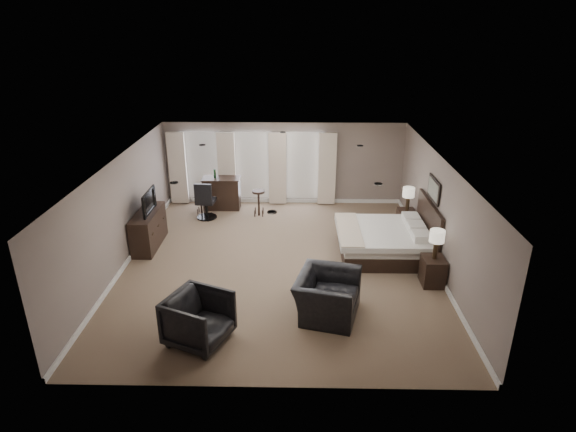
{
  "coord_description": "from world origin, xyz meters",
  "views": [
    {
      "loc": [
        0.41,
        -10.41,
        5.59
      ],
      "look_at": [
        0.2,
        0.4,
        1.1
      ],
      "focal_mm": 30.0,
      "sensor_mm": 36.0,
      "label": 1
    }
  ],
  "objects_px": {
    "lamp_near": "(436,245)",
    "tv": "(146,210)",
    "nightstand_near": "(433,271)",
    "bed": "(384,229)",
    "desk_chair": "(206,200)",
    "lamp_far": "(408,199)",
    "dresser": "(149,229)",
    "bar_stool_left": "(201,203)",
    "bar_stool_right": "(259,203)",
    "bar_counter": "(222,193)",
    "armchair_near": "(327,289)",
    "nightstand_far": "(406,221)",
    "armchair_far": "(199,317)"
  },
  "relations": [
    {
      "from": "lamp_near",
      "to": "desk_chair",
      "type": "height_order",
      "value": "lamp_near"
    },
    {
      "from": "dresser",
      "to": "bar_counter",
      "type": "bearing_deg",
      "value": 60.8
    },
    {
      "from": "bar_counter",
      "to": "lamp_far",
      "type": "bearing_deg",
      "value": -16.94
    },
    {
      "from": "nightstand_far",
      "to": "bar_counter",
      "type": "relative_size",
      "value": 0.54
    },
    {
      "from": "dresser",
      "to": "bar_stool_left",
      "type": "distance_m",
      "value": 2.46
    },
    {
      "from": "tv",
      "to": "armchair_near",
      "type": "distance_m",
      "value": 5.46
    },
    {
      "from": "armchair_near",
      "to": "armchair_far",
      "type": "bearing_deg",
      "value": 126.07
    },
    {
      "from": "dresser",
      "to": "desk_chair",
      "type": "xyz_separation_m",
      "value": [
        1.16,
        1.9,
        0.11
      ]
    },
    {
      "from": "bed",
      "to": "nightstand_near",
      "type": "height_order",
      "value": "bed"
    },
    {
      "from": "lamp_near",
      "to": "lamp_far",
      "type": "distance_m",
      "value": 2.9
    },
    {
      "from": "bar_stool_left",
      "to": "lamp_far",
      "type": "bearing_deg",
      "value": -11.32
    },
    {
      "from": "bed",
      "to": "bar_counter",
      "type": "bearing_deg",
      "value": 145.55
    },
    {
      "from": "nightstand_near",
      "to": "desk_chair",
      "type": "distance_m",
      "value": 6.86
    },
    {
      "from": "bed",
      "to": "tv",
      "type": "xyz_separation_m",
      "value": [
        -6.03,
        0.38,
        0.31
      ]
    },
    {
      "from": "bar_stool_left",
      "to": "desk_chair",
      "type": "height_order",
      "value": "desk_chair"
    },
    {
      "from": "tv",
      "to": "armchair_near",
      "type": "bearing_deg",
      "value": -124.47
    },
    {
      "from": "bar_counter",
      "to": "armchair_near",
      "type": "bearing_deg",
      "value": -62.92
    },
    {
      "from": "armchair_far",
      "to": "desk_chair",
      "type": "xyz_separation_m",
      "value": [
        -0.92,
        5.91,
        0.05
      ]
    },
    {
      "from": "bed",
      "to": "desk_chair",
      "type": "relative_size",
      "value": 1.91
    },
    {
      "from": "nightstand_near",
      "to": "tv",
      "type": "height_order",
      "value": "tv"
    },
    {
      "from": "bed",
      "to": "desk_chair",
      "type": "height_order",
      "value": "bed"
    },
    {
      "from": "nightstand_near",
      "to": "bar_stool_left",
      "type": "bearing_deg",
      "value": 145.58
    },
    {
      "from": "lamp_near",
      "to": "tv",
      "type": "distance_m",
      "value": 7.16
    },
    {
      "from": "bar_stool_right",
      "to": "desk_chair",
      "type": "relative_size",
      "value": 0.69
    },
    {
      "from": "lamp_far",
      "to": "desk_chair",
      "type": "xyz_separation_m",
      "value": [
        -5.76,
        0.83,
        -0.38
      ]
    },
    {
      "from": "bed",
      "to": "nightstand_far",
      "type": "relative_size",
      "value": 3.56
    },
    {
      "from": "bed",
      "to": "bar_counter",
      "type": "xyz_separation_m",
      "value": [
        -4.51,
        3.09,
        -0.2
      ]
    },
    {
      "from": "lamp_far",
      "to": "bar_counter",
      "type": "height_order",
      "value": "lamp_far"
    },
    {
      "from": "lamp_near",
      "to": "bar_counter",
      "type": "xyz_separation_m",
      "value": [
        -5.4,
        4.54,
        -0.48
      ]
    },
    {
      "from": "dresser",
      "to": "bar_stool_right",
      "type": "height_order",
      "value": "dresser"
    },
    {
      "from": "armchair_near",
      "to": "bar_stool_left",
      "type": "xyz_separation_m",
      "value": [
        -3.54,
        5.35,
        -0.25
      ]
    },
    {
      "from": "bed",
      "to": "nightstand_far",
      "type": "distance_m",
      "value": 1.75
    },
    {
      "from": "lamp_near",
      "to": "tv",
      "type": "bearing_deg",
      "value": 165.22
    },
    {
      "from": "bar_stool_right",
      "to": "lamp_near",
      "type": "bearing_deg",
      "value": -43.37
    },
    {
      "from": "lamp_far",
      "to": "bar_stool_left",
      "type": "relative_size",
      "value": 0.98
    },
    {
      "from": "bed",
      "to": "dresser",
      "type": "bearing_deg",
      "value": 176.44
    },
    {
      "from": "armchair_near",
      "to": "bar_stool_left",
      "type": "bearing_deg",
      "value": 48.4
    },
    {
      "from": "lamp_near",
      "to": "bar_stool_right",
      "type": "relative_size",
      "value": 0.85
    },
    {
      "from": "lamp_far",
      "to": "dresser",
      "type": "height_order",
      "value": "lamp_far"
    },
    {
      "from": "nightstand_near",
      "to": "lamp_near",
      "type": "bearing_deg",
      "value": 0.0
    },
    {
      "from": "nightstand_near",
      "to": "bar_stool_left",
      "type": "relative_size",
      "value": 0.94
    },
    {
      "from": "armchair_near",
      "to": "bar_stool_left",
      "type": "height_order",
      "value": "armchair_near"
    },
    {
      "from": "bed",
      "to": "lamp_near",
      "type": "relative_size",
      "value": 3.26
    },
    {
      "from": "lamp_near",
      "to": "bar_stool_left",
      "type": "relative_size",
      "value": 1.0
    },
    {
      "from": "nightstand_far",
      "to": "desk_chair",
      "type": "xyz_separation_m",
      "value": [
        -5.76,
        0.83,
        0.27
      ]
    },
    {
      "from": "lamp_near",
      "to": "armchair_far",
      "type": "relative_size",
      "value": 0.64
    },
    {
      "from": "lamp_far",
      "to": "desk_chair",
      "type": "bearing_deg",
      "value": 171.81
    },
    {
      "from": "lamp_near",
      "to": "lamp_far",
      "type": "relative_size",
      "value": 1.02
    },
    {
      "from": "nightstand_far",
      "to": "lamp_far",
      "type": "relative_size",
      "value": 0.93
    },
    {
      "from": "dresser",
      "to": "armchair_near",
      "type": "relative_size",
      "value": 1.22
    }
  ]
}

